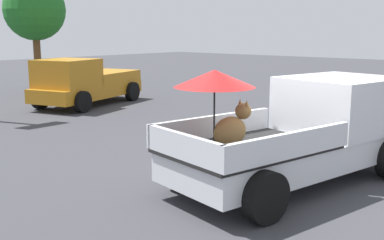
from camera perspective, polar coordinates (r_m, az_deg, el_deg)
name	(u,v)px	position (r m, az deg, el deg)	size (l,w,h in m)	color
ground_plane	(291,183)	(9.06, 11.89, -7.48)	(80.00, 80.00, 0.00)	#38383D
pickup_truck_main	(306,129)	(9.12, 13.68, -1.12)	(5.31, 3.01, 2.19)	black
pickup_truck_red	(85,82)	(18.37, -12.83, 4.45)	(5.11, 3.17, 1.80)	black
tree_by_lot	(35,10)	(22.69, -18.50, 12.45)	(2.72, 2.72, 5.09)	brown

